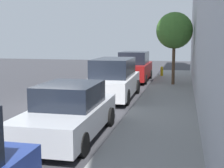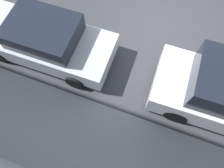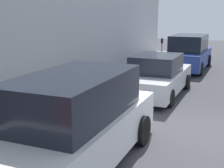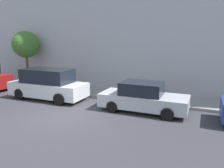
{
  "view_description": "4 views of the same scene",
  "coord_description": "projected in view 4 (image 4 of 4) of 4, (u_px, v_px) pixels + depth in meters",
  "views": [
    {
      "loc": [
        5.46,
        -11.52,
        2.78
      ],
      "look_at": [
        2.62,
        0.65,
        1.0
      ],
      "focal_mm": 50.0,
      "sensor_mm": 36.0,
      "label": 1
    },
    {
      "loc": [
        5.36,
        0.16,
        6.63
      ],
      "look_at": [
        3.08,
        -0.69,
        1.0
      ],
      "focal_mm": 35.0,
      "sensor_mm": 36.0,
      "label": 2
    },
    {
      "loc": [
        -0.91,
        7.92,
        3.04
      ],
      "look_at": [
        2.79,
        -0.28,
        1.0
      ],
      "focal_mm": 50.0,
      "sensor_mm": 36.0,
      "label": 3
    },
    {
      "loc": [
        -8.38,
        -6.35,
        3.68
      ],
      "look_at": [
        3.63,
        -0.92,
        1.0
      ],
      "focal_mm": 35.0,
      "sensor_mm": 36.0,
      "label": 4
    }
  ],
  "objects": [
    {
      "name": "parked_sedan_second",
      "position": [
        143.0,
        98.0,
        11.34
      ],
      "size": [
        1.92,
        4.53,
        1.54
      ],
      "color": "#B7BABF",
      "rests_on": "ground_plane"
    },
    {
      "name": "parked_minivan_third",
      "position": [
        48.0,
        84.0,
        13.7
      ],
      "size": [
        2.03,
        4.95,
        1.9
      ],
      "color": "silver",
      "rests_on": "ground_plane"
    },
    {
      "name": "ground_plane",
      "position": [
        65.0,
        116.0,
        10.78
      ],
      "size": [
        60.0,
        60.0,
        0.0
      ],
      "primitive_type": "plane",
      "color": "#38383D"
    },
    {
      "name": "sidewalk",
      "position": [
        106.0,
        93.0,
        14.98
      ],
      "size": [
        2.46,
        32.0,
        0.15
      ],
      "color": "gray",
      "rests_on": "ground_plane"
    },
    {
      "name": "street_tree",
      "position": [
        26.0,
        45.0,
        17.32
      ],
      "size": [
        2.11,
        2.11,
        4.22
      ],
      "color": "brown",
      "rests_on": "sidewalk"
    }
  ]
}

